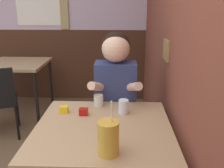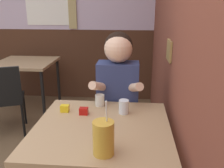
{
  "view_description": "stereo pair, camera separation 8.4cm",
  "coord_description": "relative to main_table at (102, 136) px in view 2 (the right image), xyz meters",
  "views": [
    {
      "loc": [
        0.97,
        -1.03,
        1.47
      ],
      "look_at": [
        0.91,
        0.57,
        0.96
      ],
      "focal_mm": 40.0,
      "sensor_mm": 36.0,
      "label": 1
    },
    {
      "loc": [
        1.05,
        -1.03,
        1.47
      ],
      "look_at": [
        0.91,
        0.57,
        0.96
      ],
      "focal_mm": 40.0,
      "sensor_mm": 36.0,
      "label": 2
    }
  ],
  "objects": [
    {
      "name": "brick_wall_right",
      "position": [
        0.51,
        0.99,
        0.69
      ],
      "size": [
        0.08,
        4.78,
        2.7
      ],
      "color": "brown",
      "rests_on": "ground_plane"
    },
    {
      "name": "back_wall",
      "position": [
        -0.87,
        2.41,
        0.7
      ],
      "size": [
        5.69,
        0.09,
        2.7
      ],
      "color": "silver",
      "rests_on": "ground_plane"
    },
    {
      "name": "main_table",
      "position": [
        0.0,
        0.0,
        0.0
      ],
      "size": [
        0.87,
        0.85,
        0.73
      ],
      "color": "tan",
      "rests_on": "ground_plane"
    },
    {
      "name": "background_table",
      "position": [
        -1.28,
        1.78,
        -0.01
      ],
      "size": [
        0.76,
        0.75,
        0.73
      ],
      "color": "tan",
      "rests_on": "ground_plane"
    },
    {
      "name": "chair_near_window",
      "position": [
        -1.25,
        1.07,
        -0.17
      ],
      "size": [
        0.52,
        0.52,
        0.85
      ],
      "rotation": [
        0.0,
        0.0,
        0.37
      ],
      "color": "black",
      "rests_on": "ground_plane"
    },
    {
      "name": "person_seated",
      "position": [
        0.07,
        0.54,
        0.03
      ],
      "size": [
        0.42,
        0.42,
        1.27
      ],
      "color": "navy",
      "rests_on": "ground_plane"
    },
    {
      "name": "cocktail_pitcher",
      "position": [
        0.05,
        -0.31,
        0.16
      ],
      "size": [
        0.11,
        0.11,
        0.3
      ],
      "color": "gold",
      "rests_on": "main_table"
    },
    {
      "name": "glass_near_pitcher",
      "position": [
        0.13,
        0.21,
        0.12
      ],
      "size": [
        0.07,
        0.07,
        0.1
      ],
      "color": "silver",
      "rests_on": "main_table"
    },
    {
      "name": "glass_center",
      "position": [
        -0.06,
        0.33,
        0.11
      ],
      "size": [
        0.07,
        0.07,
        0.09
      ],
      "color": "silver",
      "rests_on": "main_table"
    },
    {
      "name": "condiment_ketchup",
      "position": [
        -0.15,
        0.17,
        0.1
      ],
      "size": [
        0.06,
        0.04,
        0.05
      ],
      "color": "#B7140F",
      "rests_on": "main_table"
    },
    {
      "name": "condiment_mustard",
      "position": [
        -0.3,
        0.2,
        0.1
      ],
      "size": [
        0.06,
        0.04,
        0.05
      ],
      "color": "yellow",
      "rests_on": "main_table"
    }
  ]
}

